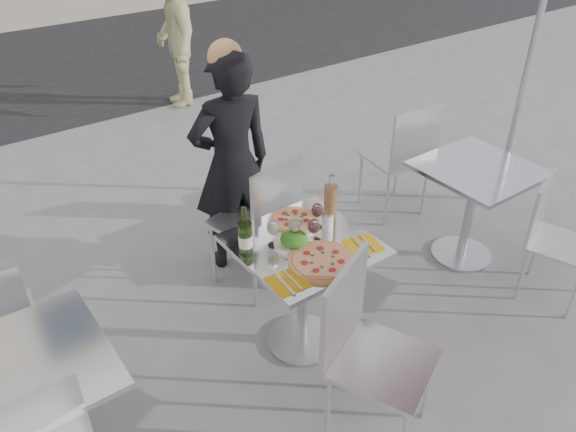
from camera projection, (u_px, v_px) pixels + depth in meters
ground at (302, 341)px, 3.49m from camera, size 80.00×80.00×0.00m
street_asphalt at (23, 66)px, 7.89m from camera, size 24.00×5.00×0.00m
main_table at (303, 273)px, 3.20m from camera, size 0.72×0.72×0.75m
side_table_left at (32, 400)px, 2.46m from camera, size 0.72×0.72×0.75m
side_table_right at (473, 194)px, 3.93m from camera, size 0.72×0.72×0.75m
chair_far at (263, 215)px, 3.60m from camera, size 0.56×0.57×1.00m
chair_near at (365, 342)px, 2.68m from camera, size 0.60×0.61×0.99m
side_chair_rfar at (404, 152)px, 4.39m from camera, size 0.51×0.52×0.97m
side_chair_rnear at (551, 231)px, 3.62m from camera, size 0.49×0.50×0.84m
woman_diner at (232, 164)px, 3.77m from camera, size 0.63×0.46×1.58m
pedestrian_b at (172, 31)px, 6.28m from camera, size 0.86×1.22×1.71m
pizza_near at (322, 261)px, 2.93m from camera, size 0.36×0.36×0.02m
pizza_far at (294, 221)px, 3.24m from camera, size 0.31×0.31×0.03m
salad_plate at (294, 240)px, 3.04m from camera, size 0.22×0.22×0.09m
wine_bottle at (245, 237)px, 2.94m from camera, size 0.07×0.08×0.29m
carafe at (331, 202)px, 3.22m from camera, size 0.08×0.08×0.29m
sugar_shaker at (328, 220)px, 3.17m from camera, size 0.06×0.06×0.11m
wineglass_white_a at (273, 229)px, 3.01m from camera, size 0.07×0.07×0.16m
wineglass_white_b at (294, 226)px, 3.03m from camera, size 0.07×0.07×0.16m
wineglass_red_a at (314, 227)px, 3.02m from camera, size 0.07×0.07×0.16m
wineglass_red_b at (317, 211)px, 3.15m from camera, size 0.07×0.07×0.16m
napkin_left at (287, 282)px, 2.80m from camera, size 0.19×0.20×0.01m
napkin_right at (363, 245)px, 3.06m from camera, size 0.21×0.21×0.01m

